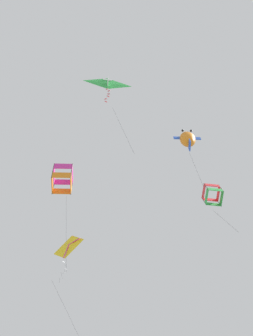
{
  "coord_description": "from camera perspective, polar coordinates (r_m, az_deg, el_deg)",
  "views": [
    {
      "loc": [
        12.29,
        -24.83,
        0.5
      ],
      "look_at": [
        1.06,
        -0.91,
        29.85
      ],
      "focal_mm": 63.59,
      "sensor_mm": 36.0,
      "label": 1
    }
  ],
  "objects": [
    {
      "name": "kite_diamond_mid_left",
      "position": [
        39.02,
        -5.58,
        -7.57
      ],
      "size": [
        3.49,
        1.97,
        9.89
      ],
      "rotation": [
        0.36,
        0.0,
        3.23
      ],
      "color": "yellow"
    },
    {
      "name": "kite_box_low_drifter",
      "position": [
        39.63,
        8.25,
        -2.56
      ],
      "size": [
        2.12,
        1.98,
        4.59
      ],
      "rotation": [
        0.49,
        0.0,
        3.72
      ],
      "color": "red"
    },
    {
      "name": "kite_box_highest",
      "position": [
        41.69,
        -6.16,
        -1.04
      ],
      "size": [
        2.08,
        2.2,
        9.72
      ],
      "rotation": [
        0.24,
        0.0,
        3.61
      ],
      "color": "#DB2D93"
    },
    {
      "name": "kite_delta_near_left",
      "position": [
        41.08,
        -1.83,
        8.13
      ],
      "size": [
        2.94,
        2.42,
        8.78
      ],
      "rotation": [
        0.26,
        0.0,
        3.73
      ],
      "color": "green"
    },
    {
      "name": "kite_fish_near_right",
      "position": [
        37.81,
        5.87,
        2.75
      ],
      "size": [
        1.64,
        1.79,
        6.03
      ],
      "rotation": [
        0.38,
        0.0,
        3.61
      ],
      "color": "orange"
    }
  ]
}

